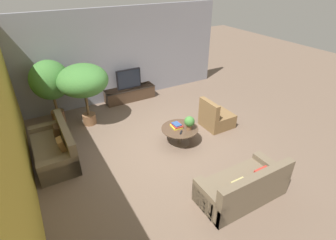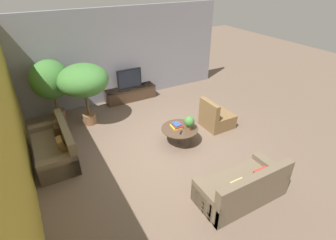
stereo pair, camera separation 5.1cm
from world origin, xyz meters
name	(u,v)px [view 2 (the right image)]	position (x,y,z in m)	size (l,w,h in m)	color
ground_plane	(168,143)	(0.00, 0.00, 0.00)	(24.00, 24.00, 0.00)	brown
back_wall_stone	(119,56)	(0.00, 3.26, 1.50)	(7.40, 0.12, 3.00)	gray
side_wall_left	(11,122)	(-3.26, 0.20, 1.50)	(0.12, 7.40, 3.00)	gold
media_console	(130,93)	(0.17, 2.94, 0.23)	(1.74, 0.50, 0.44)	#473323
television	(129,79)	(0.17, 2.94, 0.77)	(0.84, 0.13, 0.66)	black
coffee_table	(180,133)	(0.28, -0.13, 0.31)	(0.95, 0.95, 0.45)	#756656
couch_by_wall	(55,148)	(-2.63, 0.80, 0.28)	(0.84, 1.84, 0.84)	brown
couch_near_entry	(242,188)	(0.35, -2.36, 0.28)	(1.77, 0.84, 0.84)	brown
armchair_wicker	(216,118)	(1.63, 0.07, 0.27)	(0.80, 0.76, 0.86)	brown
potted_palm_tall	(51,81)	(-2.26, 2.57, 1.29)	(1.07, 1.07, 1.88)	brown
potted_palm_corner	(83,81)	(-1.49, 2.03, 1.33)	(1.37, 1.37, 1.80)	brown
potted_plant_tabletop	(189,122)	(0.46, -0.29, 0.66)	(0.26, 0.26, 0.36)	brown
book_stack	(177,125)	(0.24, -0.03, 0.49)	(0.28, 0.31, 0.10)	gold
remote_black	(181,132)	(0.20, -0.32, 0.46)	(0.04, 0.16, 0.02)	black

